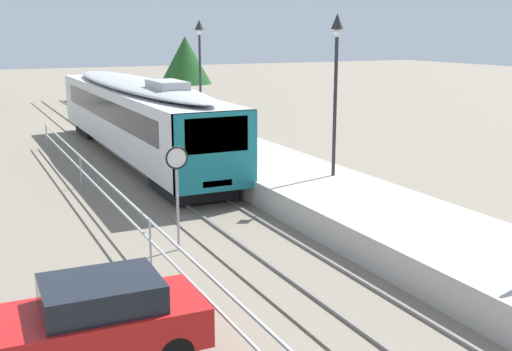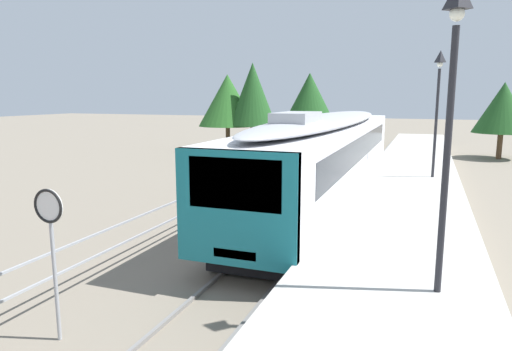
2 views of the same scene
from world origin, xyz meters
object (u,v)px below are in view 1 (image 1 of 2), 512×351
at_px(platform_lamp_far_end, 200,53).
at_px(speed_limit_sign, 177,172).
at_px(platform_lamp_mid_platform, 336,64).
at_px(commuter_train, 136,112).
at_px(parked_hatchback_red, 91,322).

distance_m(platform_lamp_far_end, speed_limit_sign, 16.57).
bearing_deg(platform_lamp_mid_platform, commuter_train, 112.39).
bearing_deg(parked_hatchback_red, speed_limit_sign, 56.63).
bearing_deg(platform_lamp_far_end, parked_hatchback_red, -115.69).
distance_m(commuter_train, platform_lamp_mid_platform, 11.06).
xyz_separation_m(platform_lamp_mid_platform, speed_limit_sign, (-6.37, -2.48, -2.50)).
distance_m(speed_limit_sign, parked_hatchback_red, 6.10).
bearing_deg(speed_limit_sign, platform_lamp_mid_platform, 21.24).
bearing_deg(speed_limit_sign, platform_lamp_far_end, 67.09).
bearing_deg(parked_hatchback_red, platform_lamp_mid_platform, 37.67).
bearing_deg(commuter_train, platform_lamp_far_end, 32.74).
height_order(platform_lamp_mid_platform, platform_lamp_far_end, same).
xyz_separation_m(commuter_train, platform_lamp_far_end, (4.11, 2.64, 2.48)).
height_order(platform_lamp_mid_platform, speed_limit_sign, platform_lamp_mid_platform).
distance_m(platform_lamp_far_end, parked_hatchback_red, 22.59).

